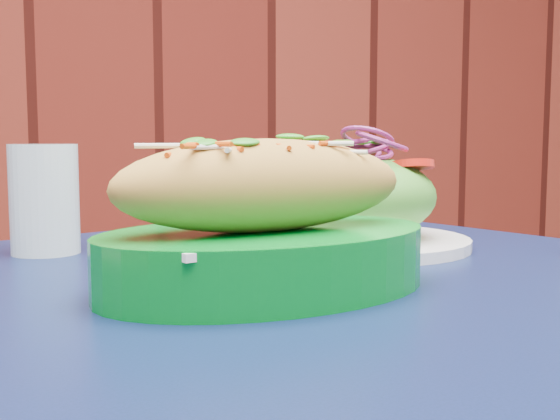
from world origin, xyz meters
name	(u,v)px	position (x,y,z in m)	size (l,w,h in m)	color
cafe_table	(308,372)	(0.21, 1.21, 0.66)	(1.02, 1.02, 0.75)	black
banh_mi_basket	(266,227)	(0.16, 1.17, 0.80)	(0.32, 0.24, 0.13)	#00741C
salad_plate	(361,203)	(0.33, 1.34, 0.80)	(0.25, 0.25, 0.13)	white
water_glass	(44,199)	(-0.01, 1.42, 0.81)	(0.07, 0.07, 0.12)	silver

